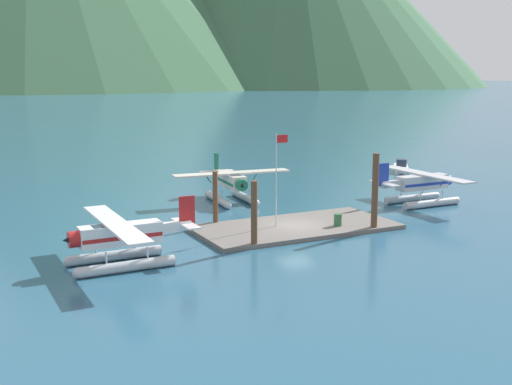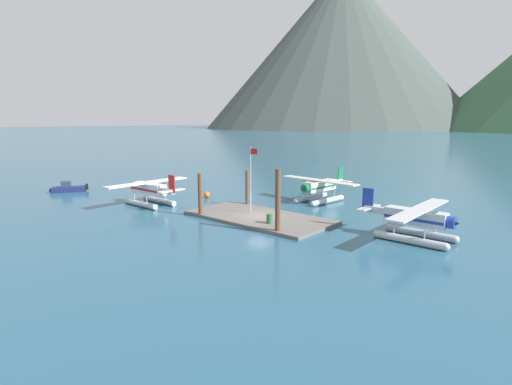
{
  "view_description": "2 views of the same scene",
  "coord_description": "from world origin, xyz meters",
  "views": [
    {
      "loc": [
        -23.04,
        -39.63,
        11.29
      ],
      "look_at": [
        -1.4,
        3.59,
        2.23
      ],
      "focal_mm": 45.39,
      "sensor_mm": 36.0,
      "label": 1
    },
    {
      "loc": [
        25.18,
        -29.25,
        9.65
      ],
      "look_at": [
        -0.48,
        0.11,
        2.58
      ],
      "focal_mm": 28.1,
      "sensor_mm": 36.0,
      "label": 2
    }
  ],
  "objects": [
    {
      "name": "ground_plane",
      "position": [
        0.0,
        0.0,
        0.0
      ],
      "size": [
        1200.0,
        1200.0,
        0.0
      ],
      "primitive_type": "plane",
      "color": "#285670"
    },
    {
      "name": "boat_navy_open_sw",
      "position": [
        -29.46,
        -5.71,
        0.49
      ],
      "size": [
        3.41,
        4.39,
        1.5
      ],
      "color": "navy",
      "rests_on": "ground"
    },
    {
      "name": "piling_far_left",
      "position": [
        -4.79,
        3.52,
        2.05
      ],
      "size": [
        0.38,
        0.38,
        4.09
      ],
      "primitive_type": "cylinder",
      "color": "brown",
      "rests_on": "ground"
    },
    {
      "name": "fuel_drum",
      "position": [
        2.64,
        -1.57,
        0.74
      ],
      "size": [
        0.62,
        0.62,
        0.88
      ],
      "color": "#33663D",
      "rests_on": "dock_platform"
    },
    {
      "name": "dock_platform",
      "position": [
        0.0,
        0.0,
        0.15
      ],
      "size": [
        14.52,
        7.09,
        0.3
      ],
      "primitive_type": "cube",
      "color": "#66605B",
      "rests_on": "ground"
    },
    {
      "name": "mooring_buoy",
      "position": [
        -12.07,
        3.96,
        0.39
      ],
      "size": [
        0.78,
        0.78,
        0.78
      ],
      "primitive_type": "sphere",
      "color": "orange",
      "rests_on": "ground"
    },
    {
      "name": "seaplane_silver_stbd_fwd",
      "position": [
        14.24,
        2.87,
        1.58
      ],
      "size": [
        7.98,
        10.4,
        3.84
      ],
      "color": "#B7BABF",
      "rests_on": "ground"
    },
    {
      "name": "piling_near_right",
      "position": [
        4.74,
        -3.05,
        2.82
      ],
      "size": [
        0.47,
        0.47,
        5.63
      ],
      "primitive_type": "cylinder",
      "color": "brown",
      "rests_on": "ground"
    },
    {
      "name": "seaplane_cream_bow_centre",
      "position": [
        -0.05,
        11.16,
        1.58
      ],
      "size": [
        10.49,
        7.96,
        3.84
      ],
      "color": "#B7BABF",
      "rests_on": "ground"
    },
    {
      "name": "piling_near_left",
      "position": [
        -4.97,
        -3.27,
        2.21
      ],
      "size": [
        0.43,
        0.43,
        4.43
      ],
      "primitive_type": "cylinder",
      "color": "brown",
      "rests_on": "ground"
    },
    {
      "name": "mountain_ridge_centre_peak",
      "position": [
        -218.66,
        398.04,
        89.24
      ],
      "size": [
        310.43,
        310.43,
        178.48
      ],
      "color": "#424C47",
      "rests_on": "ground"
    },
    {
      "name": "seaplane_white_port_aft",
      "position": [
        -13.74,
        -3.3,
        1.58
      ],
      "size": [
        7.98,
        10.41,
        3.84
      ],
      "color": "#B7BABF",
      "rests_on": "ground"
    },
    {
      "name": "flagpole",
      "position": [
        -1.29,
        0.35,
        4.45
      ],
      "size": [
        0.95,
        0.1,
        6.75
      ],
      "color": "silver",
      "rests_on": "dock_platform"
    }
  ]
}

